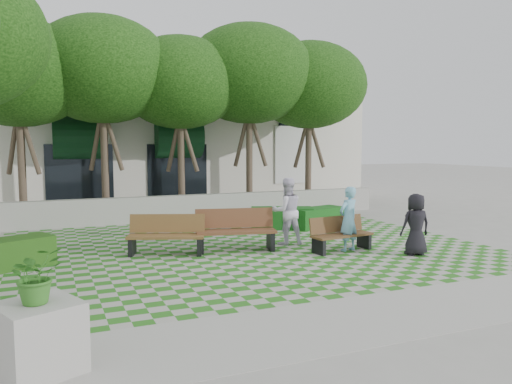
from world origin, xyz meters
name	(u,v)px	position (x,y,z in m)	size (l,w,h in m)	color
ground	(261,255)	(0.00, 0.00, 0.00)	(90.00, 90.00, 0.00)	gray
lawn	(246,247)	(0.00, 1.00, 0.01)	(12.00, 12.00, 0.00)	#2B721E
sidewalk_south	(380,316)	(0.00, -4.70, 0.01)	(16.00, 2.00, 0.01)	#9E9B93
retaining_wall	(192,207)	(0.00, 6.20, 0.45)	(15.00, 0.36, 0.90)	#9E9B93
bench_east	(340,234)	(2.05, -0.33, 0.42)	(1.72, 0.76, 0.87)	#4F341B
bench_mid	(236,231)	(-0.38, 0.76, 0.51)	(2.11, 1.09, 1.06)	#57331E
bench_west	(166,236)	(-2.10, 1.00, 0.47)	(1.95, 1.24, 0.97)	brown
hedge_east	(318,217)	(3.35, 3.05, 0.32)	(1.83, 0.73, 0.64)	#134A17
hedge_midright	(282,218)	(2.15, 3.26, 0.34)	(1.94, 0.78, 0.68)	#124615
hedge_west	(7,254)	(-5.62, 0.89, 0.33)	(1.89, 0.75, 0.66)	#1E4612
planter_front	(38,322)	(-4.93, -4.74, 0.62)	(1.12, 1.12, 1.52)	#9E9B93
person_blue	(348,219)	(2.23, -0.41, 0.82)	(0.60, 0.39, 1.64)	#76B9D7
person_dark	(416,224)	(3.47, -1.46, 0.76)	(0.74, 0.48, 1.51)	black
person_white	(287,211)	(1.18, 0.98, 0.90)	(0.88, 0.68, 1.80)	white
tree_row	(137,69)	(-1.86, 5.95, 5.18)	(17.70, 13.40, 7.41)	#47382B
building	(167,148)	(0.93, 14.08, 2.52)	(18.00, 8.92, 5.15)	silver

